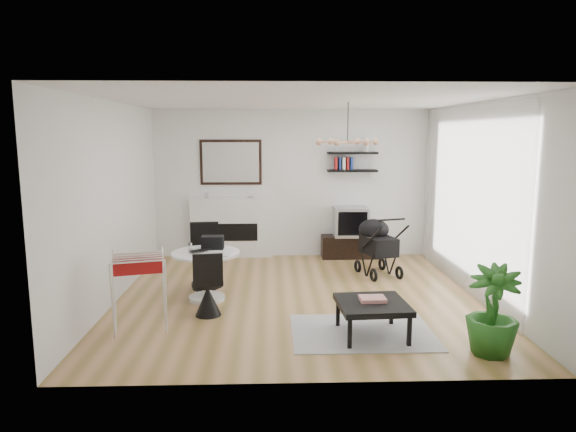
{
  "coord_description": "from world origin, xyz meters",
  "views": [
    {
      "loc": [
        -0.38,
        -6.9,
        2.27
      ],
      "look_at": [
        -0.13,
        0.4,
        1.09
      ],
      "focal_mm": 32.0,
      "sensor_mm": 36.0,
      "label": 1
    }
  ],
  "objects_px": {
    "drying_rack": "(139,292)",
    "stroller": "(377,248)",
    "coffee_table": "(372,306)",
    "dining_table": "(206,268)",
    "crt_tv": "(350,221)",
    "tv_console": "(351,247)",
    "potted_plant": "(493,311)",
    "fireplace": "(232,220)"
  },
  "relations": [
    {
      "from": "crt_tv",
      "to": "potted_plant",
      "type": "distance_m",
      "value": 4.31
    },
    {
      "from": "dining_table",
      "to": "drying_rack",
      "type": "distance_m",
      "value": 1.3
    },
    {
      "from": "crt_tv",
      "to": "dining_table",
      "type": "height_order",
      "value": "crt_tv"
    },
    {
      "from": "drying_rack",
      "to": "potted_plant",
      "type": "relative_size",
      "value": 0.96
    },
    {
      "from": "crt_tv",
      "to": "dining_table",
      "type": "relative_size",
      "value": 0.66
    },
    {
      "from": "stroller",
      "to": "tv_console",
      "type": "bearing_deg",
      "value": 85.74
    },
    {
      "from": "fireplace",
      "to": "tv_console",
      "type": "xyz_separation_m",
      "value": [
        2.2,
        -0.12,
        -0.48
      ]
    },
    {
      "from": "fireplace",
      "to": "drying_rack",
      "type": "relative_size",
      "value": 2.38
    },
    {
      "from": "crt_tv",
      "to": "stroller",
      "type": "relative_size",
      "value": 0.61
    },
    {
      "from": "dining_table",
      "to": "potted_plant",
      "type": "relative_size",
      "value": 0.98
    },
    {
      "from": "tv_console",
      "to": "drying_rack",
      "type": "distance_m",
      "value": 4.62
    },
    {
      "from": "dining_table",
      "to": "potted_plant",
      "type": "distance_m",
      "value": 3.68
    },
    {
      "from": "fireplace",
      "to": "dining_table",
      "type": "bearing_deg",
      "value": -93.84
    },
    {
      "from": "coffee_table",
      "to": "potted_plant",
      "type": "relative_size",
      "value": 0.86
    },
    {
      "from": "dining_table",
      "to": "coffee_table",
      "type": "distance_m",
      "value": 2.44
    },
    {
      "from": "fireplace",
      "to": "dining_table",
      "type": "distance_m",
      "value": 2.5
    },
    {
      "from": "drying_rack",
      "to": "potted_plant",
      "type": "distance_m",
      "value": 3.85
    },
    {
      "from": "fireplace",
      "to": "coffee_table",
      "type": "relative_size",
      "value": 2.68
    },
    {
      "from": "tv_console",
      "to": "crt_tv",
      "type": "height_order",
      "value": "crt_tv"
    },
    {
      "from": "coffee_table",
      "to": "stroller",
      "type": "bearing_deg",
      "value": 77.24
    },
    {
      "from": "dining_table",
      "to": "stroller",
      "type": "bearing_deg",
      "value": 24.97
    },
    {
      "from": "fireplace",
      "to": "coffee_table",
      "type": "height_order",
      "value": "fireplace"
    },
    {
      "from": "crt_tv",
      "to": "coffee_table",
      "type": "bearing_deg",
      "value": -94.95
    },
    {
      "from": "drying_rack",
      "to": "stroller",
      "type": "bearing_deg",
      "value": 22.06
    },
    {
      "from": "crt_tv",
      "to": "stroller",
      "type": "bearing_deg",
      "value": -77.24
    },
    {
      "from": "crt_tv",
      "to": "dining_table",
      "type": "bearing_deg",
      "value": -134.84
    },
    {
      "from": "stroller",
      "to": "fireplace",
      "type": "bearing_deg",
      "value": 136.61
    },
    {
      "from": "coffee_table",
      "to": "fireplace",
      "type": "bearing_deg",
      "value": 115.8
    },
    {
      "from": "tv_console",
      "to": "coffee_table",
      "type": "xyz_separation_m",
      "value": [
        -0.35,
        -3.72,
        0.15
      ]
    },
    {
      "from": "dining_table",
      "to": "crt_tv",
      "type": "bearing_deg",
      "value": 45.16
    },
    {
      "from": "potted_plant",
      "to": "tv_console",
      "type": "bearing_deg",
      "value": 100.61
    },
    {
      "from": "drying_rack",
      "to": "coffee_table",
      "type": "bearing_deg",
      "value": -18.64
    },
    {
      "from": "drying_rack",
      "to": "coffee_table",
      "type": "xyz_separation_m",
      "value": [
        2.64,
        -0.21,
        -0.12
      ]
    },
    {
      "from": "stroller",
      "to": "potted_plant",
      "type": "bearing_deg",
      "value": -95.54
    },
    {
      "from": "tv_console",
      "to": "stroller",
      "type": "bearing_deg",
      "value": -78.45
    },
    {
      "from": "tv_console",
      "to": "drying_rack",
      "type": "relative_size",
      "value": 1.21
    },
    {
      "from": "stroller",
      "to": "dining_table",
      "type": "bearing_deg",
      "value": -170.84
    },
    {
      "from": "potted_plant",
      "to": "crt_tv",
      "type": "bearing_deg",
      "value": 100.95
    },
    {
      "from": "tv_console",
      "to": "potted_plant",
      "type": "height_order",
      "value": "potted_plant"
    },
    {
      "from": "fireplace",
      "to": "drying_rack",
      "type": "distance_m",
      "value": 3.72
    },
    {
      "from": "fireplace",
      "to": "stroller",
      "type": "distance_m",
      "value": 2.76
    },
    {
      "from": "tv_console",
      "to": "dining_table",
      "type": "height_order",
      "value": "dining_table"
    }
  ]
}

